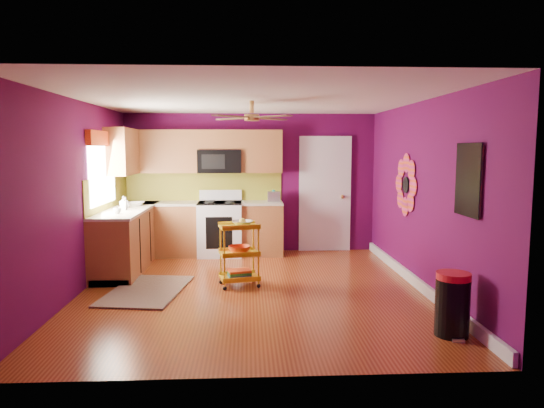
{
  "coord_description": "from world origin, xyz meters",
  "views": [
    {
      "loc": [
        -0.06,
        -6.3,
        1.87
      ],
      "look_at": [
        0.28,
        0.4,
        1.1
      ],
      "focal_mm": 32.0,
      "sensor_mm": 36.0,
      "label": 1
    }
  ],
  "objects": [
    {
      "name": "panel_door",
      "position": [
        1.35,
        2.47,
        1.02
      ],
      "size": [
        0.95,
        0.11,
        2.15
      ],
      "color": "white",
      "rests_on": "ground"
    },
    {
      "name": "upper_cabinetry",
      "position": [
        -1.24,
        2.17,
        1.8
      ],
      "size": [
        2.8,
        2.3,
        1.26
      ],
      "color": "brown",
      "rests_on": "ground"
    },
    {
      "name": "ceiling_fan",
      "position": [
        0.0,
        0.2,
        2.29
      ],
      "size": [
        1.01,
        1.01,
        0.26
      ],
      "color": "#BF8C3F",
      "rests_on": "ground"
    },
    {
      "name": "toaster",
      "position": [
        0.4,
        2.2,
        1.03
      ],
      "size": [
        0.22,
        0.15,
        0.18
      ],
      "primitive_type": "cube",
      "color": "beige",
      "rests_on": "lower_cabinets"
    },
    {
      "name": "teal_kettle",
      "position": [
        0.4,
        2.28,
        1.02
      ],
      "size": [
        0.18,
        0.18,
        0.21
      ],
      "color": "#128B80",
      "rests_on": "lower_cabinets"
    },
    {
      "name": "room_envelope",
      "position": [
        0.03,
        0.0,
        1.63
      ],
      "size": [
        4.54,
        5.04,
        2.52
      ],
      "color": "#510940",
      "rests_on": "ground"
    },
    {
      "name": "counter_cup",
      "position": [
        -1.94,
        0.72,
        0.98
      ],
      "size": [
        0.11,
        0.11,
        0.09
      ],
      "primitive_type": "imported",
      "color": "white",
      "rests_on": "lower_cabinets"
    },
    {
      "name": "ground",
      "position": [
        0.0,
        0.0,
        0.0
      ],
      "size": [
        5.0,
        5.0,
        0.0
      ],
      "primitive_type": "plane",
      "color": "maroon",
      "rests_on": "ground"
    },
    {
      "name": "lower_cabinets",
      "position": [
        -1.35,
        1.82,
        0.43
      ],
      "size": [
        2.81,
        2.31,
        0.94
      ],
      "color": "brown",
      "rests_on": "ground"
    },
    {
      "name": "rolling_cart",
      "position": [
        -0.17,
        0.19,
        0.48
      ],
      "size": [
        0.58,
        0.48,
        0.94
      ],
      "color": "yellow",
      "rests_on": "ground"
    },
    {
      "name": "soap_bottle_a",
      "position": [
        -1.96,
        1.17,
        1.04
      ],
      "size": [
        0.09,
        0.1,
        0.21
      ],
      "primitive_type": "imported",
      "color": "#EA3F72",
      "rests_on": "lower_cabinets"
    },
    {
      "name": "right_wall_art",
      "position": [
        2.23,
        -0.34,
        1.44
      ],
      "size": [
        0.04,
        2.74,
        1.04
      ],
      "color": "black",
      "rests_on": "ground"
    },
    {
      "name": "soap_bottle_b",
      "position": [
        -2.0,
        1.43,
        1.02
      ],
      "size": [
        0.13,
        0.13,
        0.17
      ],
      "primitive_type": "imported",
      "color": "white",
      "rests_on": "lower_cabinets"
    },
    {
      "name": "counter_dish",
      "position": [
        -1.89,
        1.74,
        0.97
      ],
      "size": [
        0.24,
        0.24,
        0.06
      ],
      "primitive_type": "imported",
      "color": "white",
      "rests_on": "lower_cabinets"
    },
    {
      "name": "electric_range",
      "position": [
        -0.55,
        2.17,
        0.48
      ],
      "size": [
        0.76,
        0.66,
        1.13
      ],
      "color": "white",
      "rests_on": "ground"
    },
    {
      "name": "shag_rug",
      "position": [
        -1.39,
        -0.01,
        0.01
      ],
      "size": [
        1.1,
        1.58,
        0.02
      ],
      "primitive_type": "cube",
      "rotation": [
        0.0,
        0.0,
        -0.14
      ],
      "color": "black",
      "rests_on": "ground"
    },
    {
      "name": "left_window",
      "position": [
        -2.22,
        1.05,
        1.74
      ],
      "size": [
        0.08,
        1.35,
        1.08
      ],
      "color": "white",
      "rests_on": "ground"
    },
    {
      "name": "trash_can",
      "position": [
        1.98,
        -1.69,
        0.32
      ],
      "size": [
        0.4,
        0.41,
        0.65
      ],
      "color": "black",
      "rests_on": "ground"
    }
  ]
}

